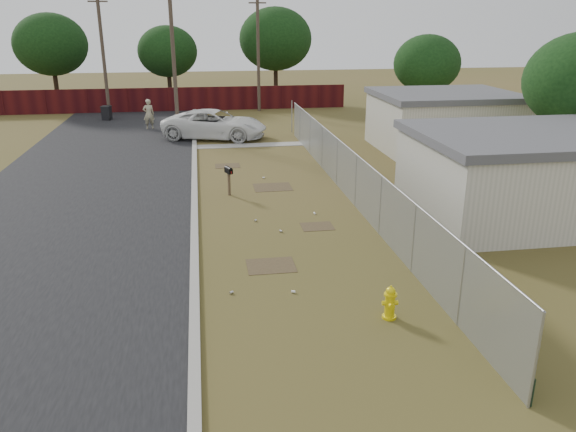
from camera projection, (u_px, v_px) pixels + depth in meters
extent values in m
plane|color=brown|center=(275.00, 210.00, 21.10)|extent=(120.00, 120.00, 0.00)
cube|color=black|center=(102.00, 166.00, 27.45)|extent=(9.00, 60.00, 0.02)
cube|color=#A4A199|center=(194.00, 161.00, 28.10)|extent=(0.25, 60.00, 0.12)
cube|color=#A4A199|center=(248.00, 145.00, 31.81)|extent=(6.20, 1.00, 0.03)
cylinder|color=#999BA1|center=(536.00, 361.00, 10.05)|extent=(0.06, 0.06, 2.00)
cylinder|color=#999BA1|center=(462.00, 287.00, 12.84)|extent=(0.06, 0.06, 2.00)
cylinder|color=#999BA1|center=(414.00, 239.00, 15.64)|extent=(0.06, 0.06, 2.00)
cylinder|color=#999BA1|center=(380.00, 205.00, 18.43)|extent=(0.06, 0.06, 2.00)
cylinder|color=#999BA1|center=(356.00, 181.00, 21.23)|extent=(0.06, 0.06, 2.00)
cylinder|color=#999BA1|center=(337.00, 162.00, 24.02)|extent=(0.06, 0.06, 2.00)
cylinder|color=#999BA1|center=(322.00, 147.00, 26.82)|extent=(0.06, 0.06, 2.00)
cylinder|color=#999BA1|center=(310.00, 135.00, 29.61)|extent=(0.06, 0.06, 2.00)
cylinder|color=#999BA1|center=(300.00, 125.00, 32.41)|extent=(0.06, 0.06, 2.00)
cylinder|color=#999BA1|center=(292.00, 117.00, 35.20)|extent=(0.06, 0.06, 2.00)
cylinder|color=#999BA1|center=(350.00, 149.00, 21.83)|extent=(0.04, 26.00, 0.04)
cube|color=gray|center=(349.00, 174.00, 22.16)|extent=(0.01, 26.00, 2.00)
cube|color=black|center=(350.00, 191.00, 22.40)|extent=(0.03, 26.00, 0.60)
cube|color=#410E0E|center=(154.00, 100.00, 43.22)|extent=(30.00, 0.12, 1.80)
cylinder|color=#4B3E32|center=(174.00, 59.00, 33.93)|extent=(0.24, 0.24, 9.00)
cylinder|color=#4B3E32|center=(103.00, 54.00, 38.78)|extent=(0.24, 0.24, 9.00)
cube|color=#4B3E32|center=(98.00, 1.00, 37.65)|extent=(1.30, 0.10, 0.10)
cylinder|color=#4B3E32|center=(258.00, 51.00, 42.26)|extent=(0.24, 0.24, 9.00)
cube|color=#4B3E32|center=(257.00, 3.00, 41.13)|extent=(1.30, 0.10, 0.10)
cube|color=beige|center=(531.00, 178.00, 20.10)|extent=(8.00, 6.00, 2.80)
cube|color=#505055|center=(537.00, 135.00, 19.58)|extent=(8.32, 6.24, 0.30)
cube|color=beige|center=(443.00, 124.00, 30.57)|extent=(7.00, 6.00, 2.80)
cube|color=#505055|center=(446.00, 95.00, 30.05)|extent=(7.28, 6.24, 0.30)
cylinder|color=black|center=(56.00, 86.00, 45.52)|extent=(0.36, 0.36, 3.30)
ellipsoid|color=black|center=(51.00, 44.00, 44.45)|extent=(5.70, 5.70, 4.84)
cylinder|color=black|center=(170.00, 85.00, 47.85)|extent=(0.36, 0.36, 2.86)
ellipsoid|color=black|center=(167.00, 51.00, 46.92)|extent=(4.94, 4.94, 4.20)
cylinder|color=black|center=(276.00, 81.00, 48.13)|extent=(0.36, 0.36, 3.52)
ellipsoid|color=black|center=(275.00, 39.00, 46.98)|extent=(6.08, 6.08, 5.17)
cylinder|color=black|center=(424.00, 101.00, 39.35)|extent=(0.36, 0.36, 2.64)
ellipsoid|color=black|center=(427.00, 63.00, 38.49)|extent=(4.56, 4.56, 3.88)
cylinder|color=black|center=(571.00, 144.00, 25.48)|extent=(0.36, 0.36, 2.86)
cylinder|color=yellow|center=(389.00, 317.00, 13.48)|extent=(0.37, 0.37, 0.06)
cylinder|color=yellow|center=(390.00, 306.00, 13.38)|extent=(0.26, 0.26, 0.59)
cylinder|color=yellow|center=(391.00, 295.00, 13.28)|extent=(0.34, 0.34, 0.05)
sphere|color=yellow|center=(391.00, 291.00, 13.25)|extent=(0.25, 0.25, 0.23)
cylinder|color=yellow|center=(391.00, 287.00, 13.21)|extent=(0.04, 0.04, 0.06)
cylinder|color=yellow|center=(384.00, 303.00, 13.34)|extent=(0.11, 0.12, 0.11)
cylinder|color=yellow|center=(396.00, 303.00, 13.36)|extent=(0.11, 0.12, 0.11)
cylinder|color=yellow|center=(391.00, 306.00, 13.22)|extent=(0.15, 0.13, 0.14)
cube|color=brown|center=(229.00, 183.00, 22.72)|extent=(0.11, 0.11, 0.98)
cube|color=black|center=(229.00, 171.00, 22.55)|extent=(0.33, 0.50, 0.18)
cylinder|color=black|center=(229.00, 169.00, 22.52)|extent=(0.33, 0.50, 0.18)
cube|color=#AC0D0C|center=(231.00, 172.00, 22.34)|extent=(0.03, 0.04, 0.10)
imported|color=white|center=(215.00, 124.00, 33.45)|extent=(6.70, 4.61, 1.70)
imported|color=tan|center=(149.00, 114.00, 36.29)|extent=(0.78, 0.58, 1.94)
cube|color=black|center=(107.00, 113.00, 39.69)|extent=(0.68, 0.68, 0.93)
cube|color=black|center=(106.00, 107.00, 39.53)|extent=(0.75, 0.75, 0.08)
cylinder|color=black|center=(110.00, 119.00, 39.53)|extent=(0.09, 0.20, 0.19)
cylinder|color=white|center=(293.00, 292.00, 14.70)|extent=(0.12, 0.11, 0.07)
cylinder|color=#B5B5BA|center=(281.00, 231.00, 18.89)|extent=(0.12, 0.12, 0.07)
cylinder|color=white|center=(315.00, 213.00, 20.63)|extent=(0.08, 0.11, 0.07)
cylinder|color=#B5B5BA|center=(231.00, 292.00, 14.65)|extent=(0.12, 0.12, 0.07)
cylinder|color=white|center=(264.00, 178.00, 25.24)|extent=(0.11, 0.09, 0.07)
cylinder|color=#B5B5BA|center=(255.00, 220.00, 19.90)|extent=(0.11, 0.12, 0.07)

